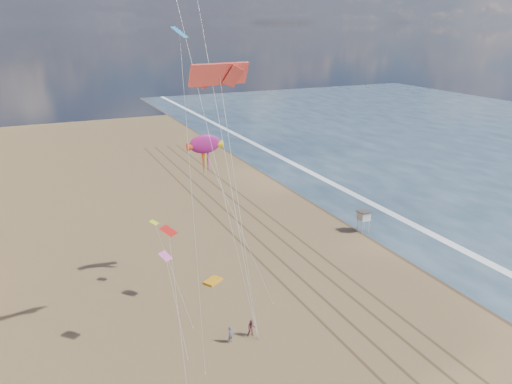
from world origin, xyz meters
TOP-DOWN VIEW (x-y plane):
  - wet_sand at (19.00, 40.00)m, footprint 260.00×260.00m
  - foam at (23.20, 40.00)m, footprint 260.00×260.00m
  - tracks at (2.55, 30.00)m, footprint 7.68×120.00m
  - lifeguard_stand at (15.30, 30.30)m, footprint 1.63×1.63m
  - grounded_kite at (-7.94, 25.59)m, footprint 2.37×2.16m
  - show_kite at (-7.79, 27.18)m, footprint 3.89×4.62m
  - kite_flyer_a at (-10.20, 14.68)m, footprint 0.68×0.61m
  - kite_flyer_b at (-8.12, 14.76)m, footprint 0.91×0.78m
  - small_kites at (-13.49, 20.64)m, footprint 3.99×12.89m

SIDE VIEW (x-z plane):
  - wet_sand at x=19.00m, z-range 0.00..0.00m
  - foam at x=23.20m, z-range 0.00..0.00m
  - tracks at x=2.55m, z-range 0.00..0.01m
  - grounded_kite at x=-7.94m, z-range 0.00..0.23m
  - kite_flyer_a at x=-10.20m, z-range 0.00..1.57m
  - kite_flyer_b at x=-8.12m, z-range 0.00..1.61m
  - lifeguard_stand at x=15.30m, z-range 0.80..3.73m
  - small_kites at x=-13.49m, z-range 2.30..24.55m
  - show_kite at x=-7.79m, z-range 6.23..23.81m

